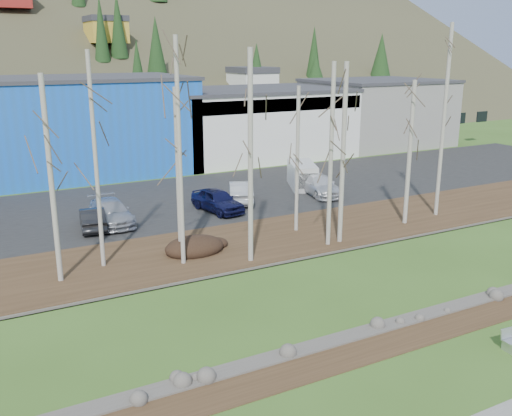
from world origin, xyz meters
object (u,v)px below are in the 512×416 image
car_2 (111,212)px  car_5 (319,185)px  car_1 (92,218)px  car_4 (241,191)px  car_3 (217,200)px  van_white (303,176)px

car_2 → car_5: car_2 is taller
car_1 → car_4: (10.66, 1.44, 0.10)m
car_1 → car_5: bearing=-169.5°
car_1 → car_3: car_3 is taller
van_white → car_5: bearing=-69.2°
car_3 → car_4: (2.48, 1.47, -0.01)m
car_1 → van_white: van_white is taller
car_2 → car_5: bearing=-0.3°
car_3 → car_2: bearing=165.8°
car_1 → car_2: 1.38m
van_white → car_1: bearing=-146.1°
car_2 → van_white: size_ratio=1.07×
car_4 → car_5: car_4 is taller
car_2 → van_white: (15.59, 2.49, 0.22)m
car_1 → car_4: size_ratio=0.87×
car_3 → van_white: bearing=10.3°
car_3 → car_5: 8.56m
car_5 → car_1: bearing=-169.1°
car_4 → car_5: size_ratio=0.92×
car_5 → car_4: bearing=-179.2°
car_1 → car_5: (16.72, 0.57, 0.07)m
car_2 → car_4: car_4 is taller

